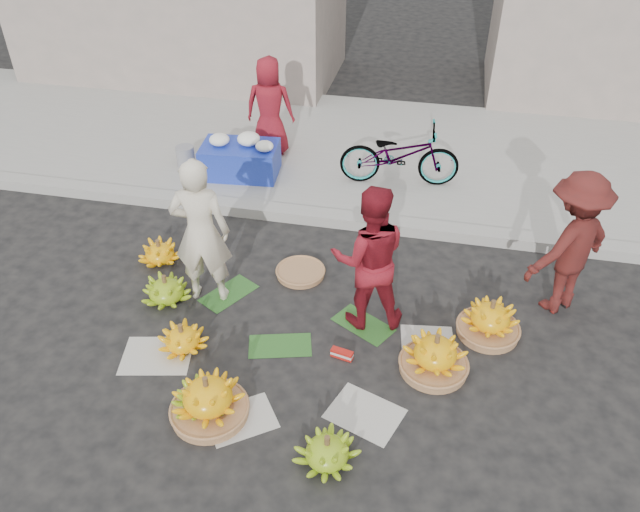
% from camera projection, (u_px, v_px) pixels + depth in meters
% --- Properties ---
extents(ground, '(80.00, 80.00, 0.00)m').
position_uv_depth(ground, '(294.00, 334.00, 6.64)').
color(ground, black).
rests_on(ground, ground).
extents(curb, '(40.00, 0.25, 0.15)m').
position_uv_depth(curb, '(333.00, 219.00, 8.33)').
color(curb, gray).
rests_on(curb, ground).
extents(sidewalk, '(40.00, 4.00, 0.12)m').
position_uv_depth(sidewalk, '(358.00, 150.00, 10.00)').
color(sidewalk, gray).
rests_on(sidewalk, ground).
extents(newspaper_scatter, '(3.20, 1.80, 0.00)m').
position_uv_depth(newspaper_scatter, '(274.00, 390.00, 6.01)').
color(newspaper_scatter, beige).
rests_on(newspaper_scatter, ground).
extents(banana_leaves, '(2.00, 1.00, 0.00)m').
position_uv_depth(banana_leaves, '(290.00, 320.00, 6.81)').
color(banana_leaves, '#20521B').
rests_on(banana_leaves, ground).
extents(banana_bunch_0, '(0.56, 0.56, 0.32)m').
position_uv_depth(banana_bunch_0, '(182.00, 338.00, 6.40)').
color(banana_bunch_0, '#FFB80C').
rests_on(banana_bunch_0, ground).
extents(banana_bunch_1, '(0.61, 0.61, 0.33)m').
position_uv_depth(banana_bunch_1, '(201.00, 396.00, 5.77)').
color(banana_bunch_1, '#6C9C16').
rests_on(banana_bunch_1, ground).
extents(banana_bunch_2, '(0.79, 0.79, 0.48)m').
position_uv_depth(banana_bunch_2, '(208.00, 399.00, 5.66)').
color(banana_bunch_2, '#95633E').
rests_on(banana_bunch_2, ground).
extents(banana_bunch_3, '(0.67, 0.67, 0.33)m').
position_uv_depth(banana_bunch_3, '(327.00, 451.00, 5.28)').
color(banana_bunch_3, '#6C9C16').
rests_on(banana_bunch_3, ground).
extents(banana_bunch_4, '(0.78, 0.78, 0.46)m').
position_uv_depth(banana_bunch_4, '(435.00, 355.00, 6.12)').
color(banana_bunch_4, '#95633E').
rests_on(banana_bunch_4, ground).
extents(banana_bunch_5, '(0.65, 0.65, 0.45)m').
position_uv_depth(banana_bunch_5, '(490.00, 320.00, 6.54)').
color(banana_bunch_5, '#95633E').
rests_on(banana_bunch_5, ground).
extents(banana_bunch_6, '(0.71, 0.71, 0.35)m').
position_uv_depth(banana_bunch_6, '(166.00, 290.00, 7.01)').
color(banana_bunch_6, '#6C9C16').
rests_on(banana_bunch_6, ground).
extents(banana_bunch_7, '(0.49, 0.49, 0.32)m').
position_uv_depth(banana_bunch_7, '(160.00, 252.00, 7.61)').
color(banana_bunch_7, '#FFB80C').
rests_on(banana_bunch_7, ground).
extents(basket_spare, '(0.73, 0.73, 0.07)m').
position_uv_depth(basket_spare, '(301.00, 272.00, 7.45)').
color(basket_spare, '#95633E').
rests_on(basket_spare, ground).
extents(incense_stack, '(0.24, 0.12, 0.09)m').
position_uv_depth(incense_stack, '(342.00, 354.00, 6.33)').
color(incense_stack, red).
rests_on(incense_stack, ground).
extents(vendor_cream, '(0.69, 0.51, 1.74)m').
position_uv_depth(vendor_cream, '(201.00, 232.00, 6.66)').
color(vendor_cream, beige).
rests_on(vendor_cream, ground).
extents(vendor_red, '(0.92, 0.78, 1.65)m').
position_uv_depth(vendor_red, '(369.00, 258.00, 6.36)').
color(vendor_red, maroon).
rests_on(vendor_red, ground).
extents(man_striped, '(1.21, 1.18, 1.66)m').
position_uv_depth(man_striped, '(571.00, 244.00, 6.54)').
color(man_striped, maroon).
rests_on(man_striped, ground).
extents(flower_table, '(1.15, 0.78, 0.64)m').
position_uv_depth(flower_table, '(241.00, 158.00, 9.08)').
color(flower_table, '#192DA8').
rests_on(flower_table, sidewalk).
extents(grey_bucket, '(0.27, 0.27, 0.31)m').
position_uv_depth(grey_bucket, '(186.00, 156.00, 9.35)').
color(grey_bucket, gray).
rests_on(grey_bucket, sidewalk).
extents(flower_vendor, '(0.78, 0.55, 1.50)m').
position_uv_depth(flower_vendor, '(270.00, 107.00, 9.37)').
color(flower_vendor, maroon).
rests_on(flower_vendor, sidewalk).
extents(bicycle, '(0.78, 1.74, 0.88)m').
position_uv_depth(bicycle, '(400.00, 155.00, 8.77)').
color(bicycle, gray).
rests_on(bicycle, sidewalk).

